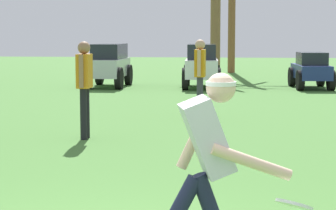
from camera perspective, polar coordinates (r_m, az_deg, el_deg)
frisbee_thrower at (r=4.66m, az=3.34°, el=-4.88°), size 1.13×0.47×1.42m
frisbee_in_flight at (r=4.67m, az=10.94°, el=-8.51°), size 0.37×0.36×0.12m
teammate_near_sideline at (r=10.52m, az=-7.29°, el=2.14°), size 0.20×0.49×1.56m
teammate_midfield at (r=13.08m, az=2.81°, el=3.00°), size 0.21×0.49×1.56m
parked_car_slot_a at (r=20.59m, az=-5.16°, el=3.60°), size 1.15×2.41×1.34m
parked_car_slot_b at (r=20.21m, az=2.95°, el=3.57°), size 1.27×2.45×1.34m
parked_car_slot_c at (r=20.37m, az=12.35°, el=3.01°), size 1.26×2.27×1.10m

